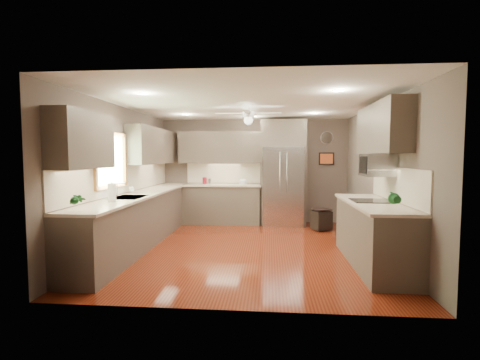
# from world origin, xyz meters

# --- Properties ---
(floor) EXTENTS (5.00, 5.00, 0.00)m
(floor) POSITION_xyz_m (0.00, 0.00, 0.00)
(floor) COLOR #4E150A
(floor) RESTS_ON ground
(ceiling) EXTENTS (5.00, 5.00, 0.00)m
(ceiling) POSITION_xyz_m (0.00, 0.00, 2.50)
(ceiling) COLOR white
(ceiling) RESTS_ON ground
(wall_back) EXTENTS (4.50, 0.00, 4.50)m
(wall_back) POSITION_xyz_m (0.00, 2.50, 1.25)
(wall_back) COLOR brown
(wall_back) RESTS_ON ground
(wall_front) EXTENTS (4.50, 0.00, 4.50)m
(wall_front) POSITION_xyz_m (0.00, -2.50, 1.25)
(wall_front) COLOR brown
(wall_front) RESTS_ON ground
(wall_left) EXTENTS (0.00, 5.00, 5.00)m
(wall_left) POSITION_xyz_m (-2.25, 0.00, 1.25)
(wall_left) COLOR brown
(wall_left) RESTS_ON ground
(wall_right) EXTENTS (0.00, 5.00, 5.00)m
(wall_right) POSITION_xyz_m (2.25, 0.00, 1.25)
(wall_right) COLOR brown
(wall_right) RESTS_ON ground
(canister_a) EXTENTS (0.11, 0.11, 0.16)m
(canister_a) POSITION_xyz_m (-1.17, 2.25, 1.02)
(canister_a) COLOR maroon
(canister_a) RESTS_ON back_run
(canister_b) EXTENTS (0.09, 0.09, 0.13)m
(canister_b) POSITION_xyz_m (-1.05, 2.20, 1.01)
(canister_b) COLOR silver
(canister_b) RESTS_ON back_run
(soap_bottle) EXTENTS (0.10, 0.10, 0.17)m
(soap_bottle) POSITION_xyz_m (-2.08, 0.02, 1.03)
(soap_bottle) COLOR white
(soap_bottle) RESTS_ON left_run
(potted_plant_left) EXTENTS (0.18, 0.14, 0.30)m
(potted_plant_left) POSITION_xyz_m (-1.95, -2.04, 1.09)
(potted_plant_left) COLOR #175320
(potted_plant_left) RESTS_ON left_run
(potted_plant_right) EXTENTS (0.18, 0.15, 0.32)m
(potted_plant_right) POSITION_xyz_m (1.92, -1.64, 1.10)
(potted_plant_right) COLOR #175320
(potted_plant_right) RESTS_ON right_run
(bowl) EXTENTS (0.27, 0.27, 0.05)m
(bowl) POSITION_xyz_m (-0.24, 2.17, 0.97)
(bowl) COLOR beige
(bowl) RESTS_ON back_run
(left_run) EXTENTS (0.65, 4.70, 1.45)m
(left_run) POSITION_xyz_m (-1.95, 0.15, 0.48)
(left_run) COLOR #4D4238
(left_run) RESTS_ON ground
(back_run) EXTENTS (1.85, 0.65, 1.45)m
(back_run) POSITION_xyz_m (-0.72, 2.20, 0.48)
(back_run) COLOR #4D4238
(back_run) RESTS_ON ground
(uppers) EXTENTS (4.50, 4.70, 0.95)m
(uppers) POSITION_xyz_m (-0.74, 0.71, 1.87)
(uppers) COLOR #4D4238
(uppers) RESTS_ON wall_left
(window) EXTENTS (0.05, 1.12, 0.92)m
(window) POSITION_xyz_m (-2.22, -0.50, 1.55)
(window) COLOR #BFF2B2
(window) RESTS_ON wall_left
(sink) EXTENTS (0.50, 0.70, 0.32)m
(sink) POSITION_xyz_m (-1.93, -0.50, 0.91)
(sink) COLOR silver
(sink) RESTS_ON left_run
(refrigerator) EXTENTS (1.06, 0.75, 2.45)m
(refrigerator) POSITION_xyz_m (0.70, 2.16, 1.19)
(refrigerator) COLOR silver
(refrigerator) RESTS_ON ground
(right_run) EXTENTS (0.70, 2.20, 1.45)m
(right_run) POSITION_xyz_m (1.93, -0.80, 0.48)
(right_run) COLOR #4D4238
(right_run) RESTS_ON ground
(microwave) EXTENTS (0.43, 0.55, 0.34)m
(microwave) POSITION_xyz_m (2.03, -0.55, 1.48)
(microwave) COLOR silver
(microwave) RESTS_ON wall_right
(ceiling_fan) EXTENTS (1.18, 1.18, 0.32)m
(ceiling_fan) POSITION_xyz_m (-0.00, 0.30, 2.33)
(ceiling_fan) COLOR white
(ceiling_fan) RESTS_ON ceiling
(recessed_lights) EXTENTS (2.84, 3.14, 0.01)m
(recessed_lights) POSITION_xyz_m (-0.04, 0.40, 2.49)
(recessed_lights) COLOR white
(recessed_lights) RESTS_ON ceiling
(wall_clock) EXTENTS (0.30, 0.03, 0.30)m
(wall_clock) POSITION_xyz_m (1.75, 2.48, 2.05)
(wall_clock) COLOR white
(wall_clock) RESTS_ON wall_back
(framed_print) EXTENTS (0.36, 0.03, 0.30)m
(framed_print) POSITION_xyz_m (1.75, 2.48, 1.55)
(framed_print) COLOR black
(framed_print) RESTS_ON wall_back
(stool) EXTENTS (0.47, 0.47, 0.45)m
(stool) POSITION_xyz_m (1.52, 1.57, 0.24)
(stool) COLOR black
(stool) RESTS_ON ground
(paper_towel) EXTENTS (0.12, 0.12, 0.29)m
(paper_towel) POSITION_xyz_m (-1.93, -1.11, 1.08)
(paper_towel) COLOR white
(paper_towel) RESTS_ON left_run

